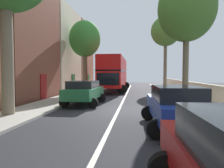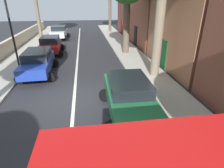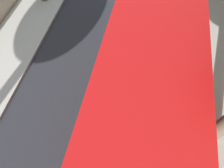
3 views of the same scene
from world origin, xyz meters
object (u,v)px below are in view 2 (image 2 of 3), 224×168
Objects in this scene: parked_car_green_left_1 at (129,95)px; parked_car_red_right_3 at (50,44)px; parked_car_white_right_2 at (59,32)px; parked_car_blue_right_0 at (38,62)px; lamppost_right at (8,15)px.

parked_car_red_right_3 is (5.00, -11.12, -0.02)m from parked_car_green_left_1.
parked_car_white_right_2 reaches higher than parked_car_green_left_1.
parked_car_green_left_1 is at bearing 105.16° from parked_car_white_right_2.
parked_car_red_right_3 is at bearing 89.97° from parked_car_white_right_2.
parked_car_white_right_2 is (-0.00, -12.81, 0.02)m from parked_car_blue_right_0.
parked_car_red_right_3 is (-0.00, -5.48, -0.02)m from parked_car_blue_right_0.
parked_car_white_right_2 is at bearing -74.84° from parked_car_green_left_1.
parked_car_blue_right_0 is 1.10× the size of parked_car_red_right_3.
parked_car_green_left_1 is at bearing 133.21° from lamppost_right.
parked_car_blue_right_0 is at bearing 138.36° from lamppost_right.
lamppost_right is at bearing -41.64° from parked_car_blue_right_0.
parked_car_white_right_2 is 0.63× the size of lamppost_right.
parked_car_white_right_2 is at bearing -90.02° from parked_car_blue_right_0.
parked_car_red_right_3 is at bearing -65.78° from parked_car_green_left_1.
parked_car_blue_right_0 reaches higher than parked_car_red_right_3.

